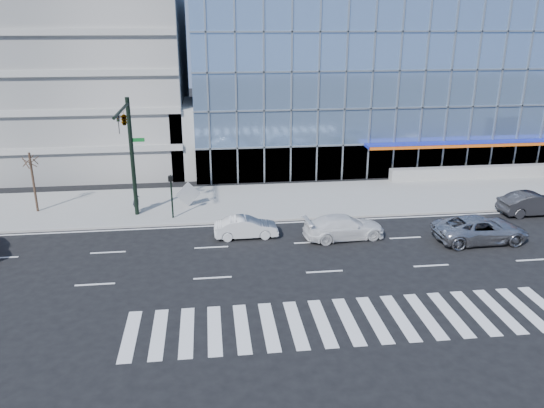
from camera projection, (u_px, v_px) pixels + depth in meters
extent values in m
plane|color=black|center=(310.00, 242.00, 32.26)|extent=(160.00, 160.00, 0.00)
cube|color=gray|center=(290.00, 200.00, 39.74)|extent=(120.00, 8.00, 0.15)
cube|color=#7495C2|center=(396.00, 74.00, 55.82)|extent=(42.00, 26.00, 15.00)
cube|color=gray|center=(58.00, 51.00, 51.06)|extent=(24.00, 24.00, 20.00)
cube|color=gray|center=(207.00, 136.00, 47.47)|extent=(6.00, 8.00, 6.00)
cylinder|color=black|center=(132.00, 158.00, 35.26)|extent=(0.28, 0.28, 8.00)
cylinder|color=black|center=(121.00, 110.00, 31.45)|extent=(0.18, 5.60, 0.18)
imported|color=black|center=(119.00, 125.00, 30.34)|extent=(0.18, 0.22, 1.10)
imported|color=black|center=(124.00, 118.00, 32.40)|extent=(0.48, 2.24, 0.90)
cube|color=#0C591E|center=(138.00, 140.00, 34.92)|extent=(0.90, 0.05, 0.25)
cylinder|color=black|center=(172.00, 197.00, 35.42)|extent=(0.12, 0.12, 3.00)
cube|color=black|center=(170.00, 179.00, 34.86)|extent=(0.30, 0.25, 0.35)
cylinder|color=#332319|center=(34.00, 182.00, 36.47)|extent=(0.16, 0.16, 4.20)
ellipsoid|color=#332319|center=(30.00, 159.00, 35.92)|extent=(1.10, 1.10, 0.90)
imported|color=#AFAEB3|center=(481.00, 229.00, 32.21)|extent=(5.74, 2.76, 1.58)
imported|color=white|center=(344.00, 227.00, 32.70)|extent=(5.24, 2.56, 1.47)
imported|color=silver|center=(246.00, 227.00, 32.87)|extent=(3.97, 1.46, 1.30)
imported|color=black|center=(534.00, 204.00, 36.71)|extent=(4.81, 1.78, 1.57)
imported|color=black|center=(136.00, 199.00, 36.60)|extent=(0.71, 0.84, 1.97)
cube|color=#A5A5A5|center=(188.00, 194.00, 37.82)|extent=(1.80, 0.51, 1.84)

